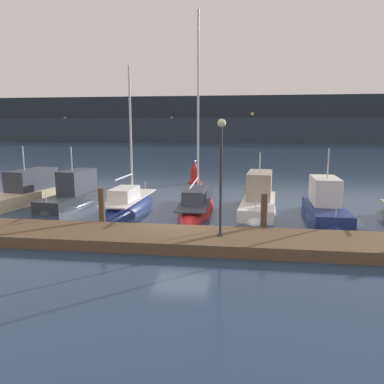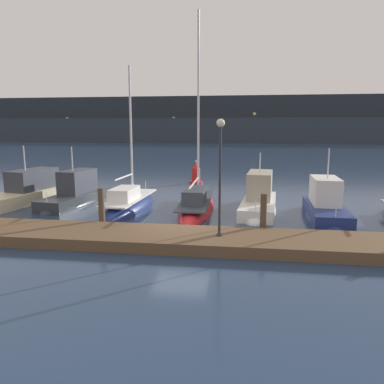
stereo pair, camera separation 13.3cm
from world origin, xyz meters
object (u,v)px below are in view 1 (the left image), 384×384
object	(u,v)px
channel_buoy	(195,175)
dock_lamppost	(221,160)
sailboat_berth_3	(129,207)
sailboat_berth_4	(197,208)
motorboat_berth_5	(259,205)
motorboat_berth_1	(26,197)
motorboat_berth_2	(74,198)
motorboat_berth_6	(325,211)

from	to	relation	value
channel_buoy	dock_lamppost	bearing A→B (deg)	-79.31
sailboat_berth_3	dock_lamppost	xyz separation A→B (m)	(5.57, -6.03, 3.31)
sailboat_berth_4	channel_buoy	xyz separation A→B (m)	(-1.40, 10.20, 0.57)
motorboat_berth_5	channel_buoy	size ratio (longest dim) A/B	3.55
dock_lamppost	motorboat_berth_1	bearing A→B (deg)	150.56
sailboat_berth_4	channel_buoy	distance (m)	10.32
motorboat_berth_1	motorboat_berth_2	size ratio (longest dim) A/B	1.25
motorboat_berth_5	channel_buoy	distance (m)	11.04
motorboat_berth_5	motorboat_berth_6	world-z (taller)	motorboat_berth_6
motorboat_berth_1	motorboat_berth_2	bearing A→B (deg)	-3.61
motorboat_berth_6	dock_lamppost	world-z (taller)	dock_lamppost
motorboat_berth_2	motorboat_berth_6	xyz separation A→B (m)	(14.44, -1.33, -0.03)
motorboat_berth_2	channel_buoy	size ratio (longest dim) A/B	3.21
motorboat_berth_1	dock_lamppost	distance (m)	14.71
sailboat_berth_4	dock_lamppost	distance (m)	7.40
sailboat_berth_4	motorboat_berth_6	distance (m)	6.92
motorboat_berth_1	dock_lamppost	bearing A→B (deg)	-29.44
sailboat_berth_3	motorboat_berth_5	xyz separation A→B (m)	(7.32, 0.68, 0.22)
sailboat_berth_4	motorboat_berth_5	world-z (taller)	sailboat_berth_4
motorboat_berth_2	sailboat_berth_3	bearing A→B (deg)	-12.65
sailboat_berth_4	channel_buoy	world-z (taller)	sailboat_berth_4
dock_lamppost	sailboat_berth_4	bearing A→B (deg)	105.14
motorboat_berth_1	sailboat_berth_3	size ratio (longest dim) A/B	0.87
motorboat_berth_1	sailboat_berth_3	distance (m)	7.04
motorboat_berth_1	motorboat_berth_2	xyz separation A→B (m)	(3.22, -0.20, 0.01)
sailboat_berth_3	motorboat_berth_5	distance (m)	7.36
sailboat_berth_4	motorboat_berth_6	bearing A→B (deg)	-7.18
motorboat_berth_2	channel_buoy	distance (m)	11.53
motorboat_berth_2	sailboat_berth_3	world-z (taller)	sailboat_berth_3
motorboat_berth_1	channel_buoy	distance (m)	13.39
sailboat_berth_4	motorboat_berth_6	size ratio (longest dim) A/B	1.97
motorboat_berth_6	motorboat_berth_1	bearing A→B (deg)	175.04
motorboat_berth_2	sailboat_berth_4	xyz separation A→B (m)	(7.57, -0.47, -0.24)
motorboat_berth_1	sailboat_berth_3	xyz separation A→B (m)	(6.95, -1.04, -0.24)
sailboat_berth_3	motorboat_berth_5	size ratio (longest dim) A/B	1.30
channel_buoy	motorboat_berth_5	bearing A→B (deg)	-63.73
sailboat_berth_3	channel_buoy	xyz separation A→B (m)	(2.44, 10.58, 0.58)
motorboat_berth_1	motorboat_berth_2	distance (m)	3.23
motorboat_berth_1	motorboat_berth_6	xyz separation A→B (m)	(17.66, -1.53, -0.01)
sailboat_berth_4	sailboat_berth_3	bearing A→B (deg)	-174.44
motorboat_berth_5	motorboat_berth_1	bearing A→B (deg)	178.56
channel_buoy	sailboat_berth_4	bearing A→B (deg)	-82.17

